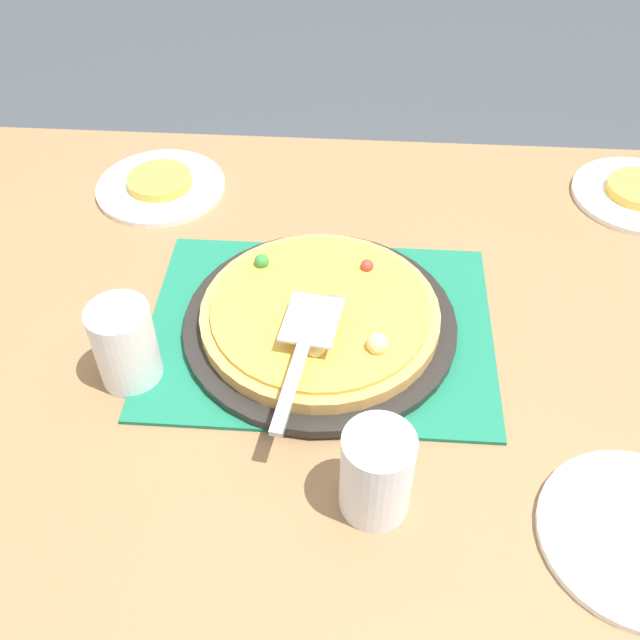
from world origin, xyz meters
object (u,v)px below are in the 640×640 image
cup_corner (376,473)px  plate_far_right (161,187)px  pizza (320,314)px  served_slice_left (640,189)px  pizza_server (303,346)px  served_slice_right (160,181)px  plate_side (638,536)px  cup_far (125,345)px  plate_near_left (638,195)px  pizza_pan (320,324)px

cup_corner → plate_far_right: bearing=122.7°
pizza → served_slice_left: (0.52, 0.35, -0.02)m
pizza → pizza_server: (-0.01, -0.10, 0.04)m
pizza → served_slice_right: 0.44m
pizza → plate_side: pizza is taller
plate_side → served_slice_right: bearing=137.4°
pizza_server → served_slice_left: bearing=39.8°
plate_side → cup_far: 0.64m
pizza → cup_corner: size_ratio=2.75×
plate_near_left → plate_side: bearing=-103.1°
served_slice_left → served_slice_right: 0.82m
pizza_server → pizza: bearing=81.1°
pizza_pan → served_slice_right: served_slice_right is taller
served_slice_left → pizza: bearing=-146.0°
served_slice_left → pizza_server: bearing=-140.2°
plate_far_right → pizza_server: bearing=-55.7°
plate_side → served_slice_right: served_slice_right is taller
pizza → served_slice_right: (-0.30, 0.32, -0.02)m
plate_near_left → pizza_server: 0.70m
pizza_pan → cup_corner: (0.08, -0.27, 0.05)m
pizza → cup_corner: bearing=-73.5°
cup_far → pizza_server: cup_far is taller
served_slice_left → pizza_server: size_ratio=0.47×
plate_far_right → cup_corner: bearing=-57.3°
pizza → plate_far_right: size_ratio=1.50×
pizza_pan → plate_near_left: bearing=33.9°
served_slice_left → cup_far: (-0.76, -0.45, 0.04)m
plate_far_right → pizza: bearing=-47.0°
plate_side → cup_corner: size_ratio=1.83×
pizza_pan → plate_far_right: size_ratio=1.73×
pizza_pan → cup_far: (-0.24, -0.10, 0.05)m
plate_far_right → served_slice_left: 0.82m
served_slice_right → pizza_server: bearing=-55.7°
pizza_pan → plate_side: 0.47m
pizza_pan → served_slice_left: 0.63m
served_slice_left → cup_corner: size_ratio=0.92×
served_slice_left → cup_corner: bearing=-125.5°
pizza → plate_far_right: pizza is taller
pizza_pan → plate_side: bearing=-38.5°
cup_far → cup_corner: bearing=-27.6°
plate_far_right → pizza_server: (0.28, -0.42, 0.07)m
plate_side → pizza_server: 0.44m
served_slice_right → cup_far: (0.06, -0.42, 0.04)m
plate_far_right → cup_far: bearing=-82.4°
pizza_pan → cup_far: 0.27m
cup_corner → pizza_server: bearing=118.8°
pizza_pan → pizza_server: pizza_server is taller
plate_far_right → plate_side: 0.91m
pizza → plate_far_right: 0.44m
plate_side → pizza_server: size_ratio=0.94×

